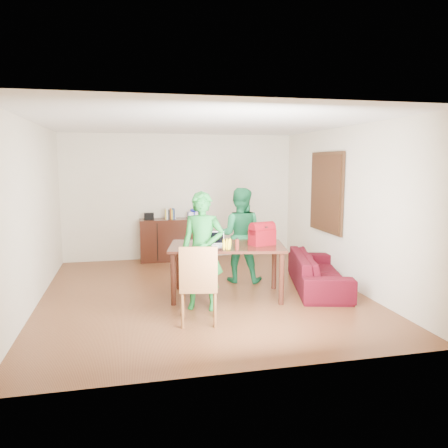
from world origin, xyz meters
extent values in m
cube|color=#4C2213|center=(0.00, 0.00, -0.05)|extent=(5.00, 5.50, 0.10)
cube|color=white|center=(0.00, 0.00, 2.75)|extent=(5.00, 5.50, 0.10)
cube|color=beige|center=(0.00, 2.80, 1.35)|extent=(5.00, 0.10, 2.70)
cube|color=beige|center=(0.00, -2.80, 1.35)|extent=(5.00, 0.10, 2.70)
cube|color=beige|center=(-2.55, 0.00, 1.35)|extent=(0.10, 5.50, 2.70)
cube|color=beige|center=(2.55, 0.00, 1.35)|extent=(0.10, 5.50, 2.70)
cube|color=#3F2614|center=(2.46, 0.70, 1.55)|extent=(0.04, 1.28, 1.48)
cube|color=#523218|center=(2.43, 0.70, 1.55)|extent=(0.01, 1.18, 1.36)
cube|color=black|center=(-0.20, 2.51, 0.45)|extent=(1.40, 0.45, 0.90)
cube|color=black|center=(-0.70, 2.51, 0.97)|extent=(0.20, 0.14, 0.14)
cube|color=silver|center=(0.25, 2.51, 0.97)|extent=(0.24, 0.22, 0.14)
ellipsoid|color=#191EA3|center=(0.25, 2.51, 1.08)|extent=(0.14, 0.14, 0.07)
cube|color=black|center=(0.35, -0.26, 0.80)|extent=(1.92, 1.32, 0.04)
cylinder|color=black|center=(-0.52, -0.50, 0.39)|extent=(0.08, 0.08, 0.78)
cylinder|color=black|center=(1.05, -0.83, 0.39)|extent=(0.08, 0.08, 0.78)
cylinder|color=black|center=(-0.35, 0.31, 0.39)|extent=(0.08, 0.08, 0.78)
cylinder|color=black|center=(1.21, -0.01, 0.39)|extent=(0.08, 0.08, 0.78)
cube|color=brown|center=(-0.27, -1.29, 0.49)|extent=(0.55, 0.53, 0.05)
cube|color=brown|center=(-0.30, -1.50, 0.79)|extent=(0.48, 0.12, 0.55)
imported|color=#166623|center=(-0.12, -0.75, 0.85)|extent=(0.72, 0.59, 1.70)
imported|color=#166437|center=(0.77, 0.57, 0.83)|extent=(0.98, 0.88, 1.66)
cube|color=white|center=(0.14, -0.30, 0.83)|extent=(0.34, 0.27, 0.02)
cube|color=black|center=(0.14, -0.30, 0.94)|extent=(0.31, 0.14, 0.19)
cylinder|color=#551C13|center=(0.42, -0.64, 0.91)|extent=(0.07, 0.07, 0.18)
cube|color=maroon|center=(0.89, -0.36, 0.97)|extent=(0.43, 0.33, 0.28)
imported|color=#3D080F|center=(1.95, -0.15, 0.29)|extent=(1.25, 2.12, 0.58)
camera|label=1|loc=(-1.15, -6.75, 2.10)|focal=35.00mm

